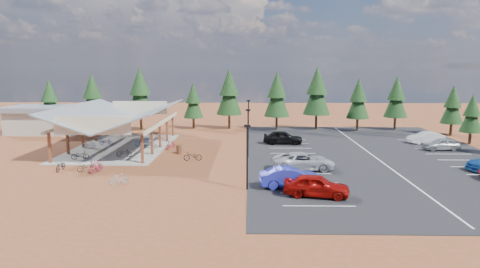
% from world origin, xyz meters
% --- Properties ---
extents(ground, '(140.00, 140.00, 0.00)m').
position_xyz_m(ground, '(0.00, 0.00, 0.00)').
color(ground, brown).
rests_on(ground, ground).
extents(asphalt_lot, '(27.00, 44.00, 0.04)m').
position_xyz_m(asphalt_lot, '(18.50, 3.00, 0.02)').
color(asphalt_lot, black).
rests_on(asphalt_lot, ground).
extents(concrete_pad, '(10.60, 18.60, 0.10)m').
position_xyz_m(concrete_pad, '(-10.00, 7.00, 0.05)').
color(concrete_pad, gray).
rests_on(concrete_pad, ground).
extents(bike_pavilion, '(11.65, 19.40, 4.97)m').
position_xyz_m(bike_pavilion, '(-10.00, 7.00, 3.82)').
color(bike_pavilion, brown).
rests_on(bike_pavilion, concrete_pad).
extents(outbuilding, '(11.00, 7.00, 3.90)m').
position_xyz_m(outbuilding, '(-24.00, 18.00, 2.03)').
color(outbuilding, '#ADA593').
rests_on(outbuilding, ground).
extents(lamp_post_0, '(0.50, 0.25, 5.14)m').
position_xyz_m(lamp_post_0, '(5.00, -10.00, 2.98)').
color(lamp_post_0, black).
rests_on(lamp_post_0, ground).
extents(lamp_post_1, '(0.50, 0.25, 5.14)m').
position_xyz_m(lamp_post_1, '(5.00, 2.00, 2.98)').
color(lamp_post_1, black).
rests_on(lamp_post_1, ground).
extents(lamp_post_2, '(0.50, 0.25, 5.14)m').
position_xyz_m(lamp_post_2, '(5.00, 14.00, 2.98)').
color(lamp_post_2, black).
rests_on(lamp_post_2, ground).
extents(trash_bin_0, '(0.60, 0.60, 0.90)m').
position_xyz_m(trash_bin_0, '(-2.65, 3.97, 0.45)').
color(trash_bin_0, '#502F1C').
rests_on(trash_bin_0, ground).
extents(trash_bin_1, '(0.60, 0.60, 0.90)m').
position_xyz_m(trash_bin_1, '(-2.61, 3.73, 0.45)').
color(trash_bin_1, '#502F1C').
rests_on(trash_bin_1, ground).
extents(pine_0, '(3.28, 3.28, 7.64)m').
position_xyz_m(pine_0, '(-24.94, 21.09, 4.66)').
color(pine_0, '#382314').
rests_on(pine_0, ground).
extents(pine_1, '(3.66, 3.66, 8.52)m').
position_xyz_m(pine_1, '(-18.50, 21.30, 5.21)').
color(pine_1, '#382314').
rests_on(pine_1, ground).
extents(pine_2, '(4.06, 4.06, 9.45)m').
position_xyz_m(pine_2, '(-11.25, 21.20, 5.77)').
color(pine_2, '#382314').
rests_on(pine_2, ground).
extents(pine_3, '(3.04, 3.04, 7.07)m').
position_xyz_m(pine_3, '(-3.50, 22.80, 4.31)').
color(pine_3, '#382314').
rests_on(pine_3, ground).
extents(pine_4, '(3.94, 3.94, 9.18)m').
position_xyz_m(pine_4, '(2.00, 22.93, 5.61)').
color(pine_4, '#382314').
rests_on(pine_4, ground).
extents(pine_5, '(3.79, 3.79, 8.83)m').
position_xyz_m(pine_5, '(9.19, 21.36, 5.39)').
color(pine_5, '#382314').
rests_on(pine_5, ground).
extents(pine_6, '(4.10, 4.10, 9.55)m').
position_xyz_m(pine_6, '(15.27, 22.36, 5.84)').
color(pine_6, '#382314').
rests_on(pine_6, ground).
extents(pine_7, '(3.36, 3.36, 7.83)m').
position_xyz_m(pine_7, '(21.20, 21.09, 4.78)').
color(pine_7, '#382314').
rests_on(pine_7, ground).
extents(pine_8, '(3.48, 3.48, 8.12)m').
position_xyz_m(pine_8, '(27.11, 22.15, 4.95)').
color(pine_8, '#382314').
rests_on(pine_8, ground).
extents(pine_12, '(2.68, 2.68, 6.25)m').
position_xyz_m(pine_12, '(32.45, 10.39, 3.81)').
color(pine_12, '#382314').
rests_on(pine_12, ground).
extents(pine_13, '(3.01, 3.01, 7.02)m').
position_xyz_m(pine_13, '(33.17, 17.07, 4.28)').
color(pine_13, '#382314').
rests_on(pine_13, ground).
extents(bike_0, '(1.82, 1.04, 0.90)m').
position_xyz_m(bike_0, '(-12.22, 0.10, 0.55)').
color(bike_0, black).
rests_on(bike_0, concrete_pad).
extents(bike_1, '(1.60, 0.89, 0.92)m').
position_xyz_m(bike_1, '(-13.68, 6.34, 0.56)').
color(bike_1, gray).
rests_on(bike_1, concrete_pad).
extents(bike_2, '(1.81, 0.90, 0.91)m').
position_xyz_m(bike_2, '(-12.19, 8.04, 0.55)').
color(bike_2, navy).
rests_on(bike_2, concrete_pad).
extents(bike_3, '(1.69, 0.85, 0.98)m').
position_xyz_m(bike_3, '(-11.82, 14.80, 0.59)').
color(bike_3, maroon).
rests_on(bike_3, concrete_pad).
extents(bike_4, '(1.66, 0.59, 0.87)m').
position_xyz_m(bike_4, '(-8.10, 1.52, 0.53)').
color(bike_4, black).
rests_on(bike_4, concrete_pad).
extents(bike_5, '(1.72, 0.92, 1.00)m').
position_xyz_m(bike_5, '(-6.40, 6.26, 0.60)').
color(bike_5, gray).
rests_on(bike_5, concrete_pad).
extents(bike_6, '(1.89, 0.74, 0.98)m').
position_xyz_m(bike_6, '(-7.66, 7.64, 0.59)').
color(bike_6, '#194398').
rests_on(bike_6, concrete_pad).
extents(bike_7, '(1.60, 0.58, 0.94)m').
position_xyz_m(bike_7, '(-6.36, 12.07, 0.57)').
color(bike_7, maroon).
rests_on(bike_7, concrete_pad).
extents(bike_8, '(0.67, 1.87, 0.98)m').
position_xyz_m(bike_8, '(-12.25, -4.39, 0.49)').
color(bike_8, black).
rests_on(bike_8, ground).
extents(bike_11, '(1.09, 1.91, 1.11)m').
position_xyz_m(bike_11, '(-8.73, -4.98, 0.55)').
color(bike_11, '#9D1C3A').
rests_on(bike_11, ground).
extents(bike_12, '(1.75, 1.44, 0.90)m').
position_xyz_m(bike_12, '(-9.79, -4.50, 0.45)').
color(bike_12, black).
rests_on(bike_12, ground).
extents(bike_13, '(1.61, 1.11, 0.95)m').
position_xyz_m(bike_13, '(-5.44, -8.89, 0.47)').
color(bike_13, gray).
rests_on(bike_13, ground).
extents(bike_15, '(1.30, 1.61, 0.98)m').
position_xyz_m(bike_15, '(-4.07, 6.33, 0.49)').
color(bike_15, maroon).
rests_on(bike_15, ground).
extents(bike_16, '(1.89, 0.80, 0.97)m').
position_xyz_m(bike_16, '(-0.65, 0.23, 0.48)').
color(bike_16, black).
rests_on(bike_16, ground).
extents(car_0, '(5.10, 2.85, 1.64)m').
position_xyz_m(car_0, '(10.13, -11.77, 0.86)').
color(car_0, '#8E0905').
rests_on(car_0, asphalt_lot).
extents(car_1, '(5.08, 2.23, 1.62)m').
position_xyz_m(car_1, '(8.43, -9.37, 0.85)').
color(car_1, '#23299D').
rests_on(car_1, asphalt_lot).
extents(car_2, '(5.93, 3.02, 1.61)m').
position_xyz_m(car_2, '(10.18, -3.52, 0.84)').
color(car_2, '#A5A8AC').
rests_on(car_2, asphalt_lot).
extents(car_4, '(4.91, 2.18, 1.64)m').
position_xyz_m(car_4, '(9.28, 9.83, 0.86)').
color(car_4, black).
rests_on(car_4, asphalt_lot).
extents(car_8, '(4.29, 2.11, 1.41)m').
position_xyz_m(car_8, '(27.10, 6.23, 0.74)').
color(car_8, gray).
rests_on(car_8, asphalt_lot).
extents(car_9, '(4.62, 2.13, 1.47)m').
position_xyz_m(car_9, '(27.09, 10.53, 0.77)').
color(car_9, silver).
rests_on(car_9, asphalt_lot).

